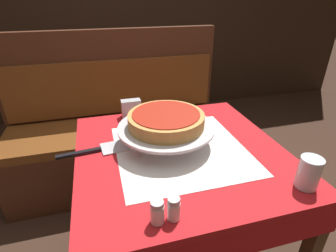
# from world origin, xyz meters

# --- Properties ---
(dining_table_front) EXTENTS (0.85, 0.85, 0.76)m
(dining_table_front) POSITION_xyz_m (0.00, 0.00, 0.66)
(dining_table_front) COLOR red
(dining_table_front) RESTS_ON ground_plane
(dining_table_rear) EXTENTS (0.64, 0.64, 0.76)m
(dining_table_rear) POSITION_xyz_m (-0.24, 1.69, 0.63)
(dining_table_rear) COLOR red
(dining_table_rear) RESTS_ON ground_plane
(booth_bench) EXTENTS (1.59, 0.53, 1.12)m
(booth_bench) POSITION_xyz_m (-0.19, 0.88, 0.33)
(booth_bench) COLOR #4C2819
(booth_bench) RESTS_ON ground_plane
(back_wall_panel) EXTENTS (6.00, 0.04, 2.40)m
(back_wall_panel) POSITION_xyz_m (0.00, 2.20, 1.20)
(back_wall_panel) COLOR black
(back_wall_panel) RESTS_ON ground_plane
(pizza_pan_stand) EXTENTS (0.41, 0.41, 0.08)m
(pizza_pan_stand) POSITION_xyz_m (-0.05, 0.06, 0.83)
(pizza_pan_stand) COLOR #ADADB2
(pizza_pan_stand) RESTS_ON dining_table_front
(deep_dish_pizza) EXTENTS (0.32, 0.32, 0.06)m
(deep_dish_pizza) POSITION_xyz_m (-0.05, 0.06, 0.87)
(deep_dish_pizza) COLOR #C68E47
(deep_dish_pizza) RESTS_ON pizza_pan_stand
(pizza_server) EXTENTS (0.30, 0.11, 0.01)m
(pizza_server) POSITION_xyz_m (-0.34, 0.08, 0.76)
(pizza_server) COLOR #BCBCC1
(pizza_server) RESTS_ON dining_table_front
(water_glass_near) EXTENTS (0.07, 0.07, 0.11)m
(water_glass_near) POSITION_xyz_m (0.33, -0.34, 0.82)
(water_glass_near) COLOR silver
(water_glass_near) RESTS_ON dining_table_front
(salt_shaker) EXTENTS (0.04, 0.04, 0.07)m
(salt_shaker) POSITION_xyz_m (-0.18, -0.35, 0.80)
(salt_shaker) COLOR silver
(salt_shaker) RESTS_ON dining_table_front
(pepper_shaker) EXTENTS (0.04, 0.04, 0.07)m
(pepper_shaker) POSITION_xyz_m (-0.14, -0.35, 0.80)
(pepper_shaker) COLOR silver
(pepper_shaker) RESTS_ON dining_table_front
(napkin_holder) EXTENTS (0.10, 0.05, 0.09)m
(napkin_holder) POSITION_xyz_m (-0.15, 0.38, 0.80)
(napkin_holder) COLOR #B2B2B7
(napkin_holder) RESTS_ON dining_table_front
(condiment_caddy) EXTENTS (0.11, 0.11, 0.19)m
(condiment_caddy) POSITION_xyz_m (-0.19, 1.74, 0.81)
(condiment_caddy) COLOR black
(condiment_caddy) RESTS_ON dining_table_rear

